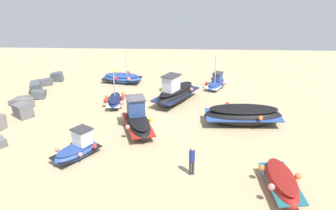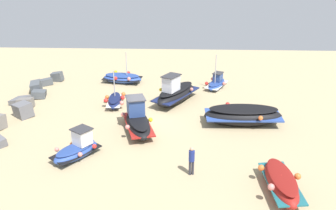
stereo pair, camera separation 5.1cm
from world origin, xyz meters
name	(u,v)px [view 1 (the left image)]	position (x,y,z in m)	size (l,w,h in m)	color
ground_plane	(145,124)	(0.00, 0.00, 0.00)	(47.10, 47.10, 0.00)	tan
fishing_boat_0	(217,83)	(8.30, -5.75, 0.44)	(3.38, 2.40, 3.23)	#2D4C9E
fishing_boat_1	(281,182)	(-7.68, -7.66, 0.54)	(4.02, 1.96, 1.12)	maroon
fishing_boat_2	(115,101)	(3.55, 2.78, 0.40)	(3.11, 1.74, 2.81)	navy
fishing_boat_3	(243,115)	(0.37, -6.95, 0.70)	(2.52, 5.55, 1.36)	black
fishing_boat_4	(138,121)	(-0.96, 0.38, 0.72)	(4.66, 2.74, 2.19)	black
fishing_boat_5	(122,78)	(9.39, 3.14, 0.44)	(2.47, 3.96, 3.04)	#2D4C9E
fishing_boat_6	(77,149)	(-4.73, 3.48, 0.56)	(3.20, 2.79, 1.73)	#2D4C9E
fishing_boat_7	(176,93)	(4.41, -2.09, 0.81)	(5.26, 3.96, 2.52)	black
person_walking	(192,159)	(-6.31, -3.21, 0.97)	(0.32, 0.32, 1.68)	#2D2D38
breakwater_rocks	(11,114)	(0.52, 9.90, 0.41)	(20.03, 3.10, 1.25)	slate
mooring_buoy_0	(173,82)	(8.49, -1.77, 0.38)	(0.55, 0.55, 0.66)	#3F3F42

